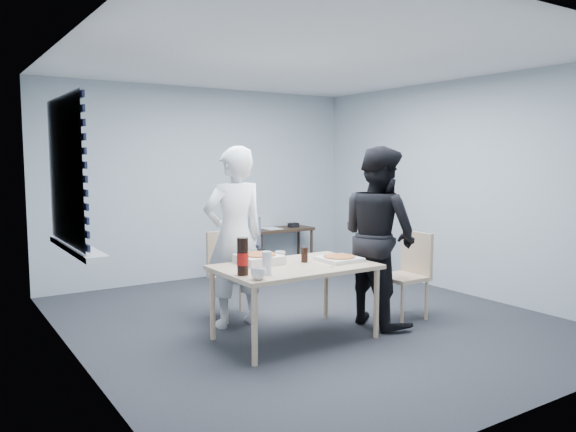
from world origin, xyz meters
TOP-DOWN VIEW (x-y plane):
  - room at (-2.20, 0.40)m, footprint 5.00×5.00m
  - dining_table at (-0.45, -0.43)m, footprint 1.41×0.89m
  - chair_far at (-0.60, 0.58)m, footprint 0.42×0.42m
  - chair_right at (0.94, -0.49)m, footprint 0.42×0.42m
  - person_white at (-0.71, 0.24)m, footprint 0.65×0.42m
  - person_black at (0.53, -0.47)m, footprint 0.47×0.86m
  - side_table at (1.11, 2.28)m, footprint 0.95×0.42m
  - stool at (0.28, 1.76)m, footprint 0.34×0.34m
  - backpack at (0.28, 1.75)m, footprint 0.30×0.22m
  - pizza_box_a at (-0.68, -0.18)m, footprint 0.37×0.37m
  - pizza_box_b at (0.01, -0.49)m, footprint 0.35×0.35m
  - mug_a at (-1.03, -0.77)m, footprint 0.17×0.17m
  - mug_b at (-0.45, -0.18)m, footprint 0.10×0.10m
  - cola_glass at (-0.29, -0.36)m, footprint 0.07×0.07m
  - soda_bottle at (-1.05, -0.55)m, footprint 0.10×0.10m
  - plastic_cups at (-0.87, -0.65)m, footprint 0.10×0.10m
  - rubber_band at (-0.22, -0.68)m, footprint 0.06×0.06m
  - papers at (0.96, 2.30)m, footprint 0.33×0.38m
  - black_box at (1.33, 2.28)m, footprint 0.17×0.15m

SIDE VIEW (x-z plane):
  - stool at x=0.28m, z-range 0.12..0.59m
  - chair_far at x=-0.60m, z-range 0.07..0.96m
  - chair_right at x=0.94m, z-range 0.07..0.96m
  - side_table at x=1.11m, z-range 0.24..0.87m
  - dining_table at x=-0.45m, z-range 0.28..0.97m
  - papers at x=0.96m, z-range 0.63..0.64m
  - black_box at x=1.33m, z-range 0.63..0.69m
  - backpack at x=0.28m, z-range 0.46..0.88m
  - rubber_band at x=-0.22m, z-range 0.69..0.69m
  - pizza_box_b at x=0.01m, z-range 0.69..0.73m
  - pizza_box_a at x=-0.68m, z-range 0.68..0.78m
  - mug_b at x=-0.45m, z-range 0.69..0.78m
  - mug_a at x=-1.03m, z-range 0.69..0.78m
  - cola_glass at x=-0.29m, z-range 0.69..0.83m
  - plastic_cups at x=-0.87m, z-range 0.69..0.88m
  - soda_bottle at x=-1.05m, z-range 0.68..1.00m
  - person_white at x=-0.71m, z-range 0.00..1.77m
  - person_black at x=0.53m, z-range 0.00..1.77m
  - room at x=-2.20m, z-range -1.06..3.94m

